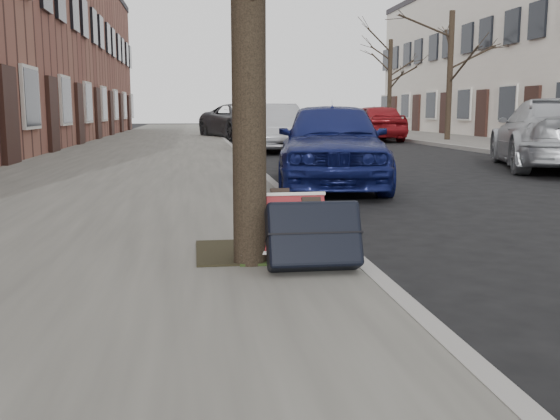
{
  "coord_description": "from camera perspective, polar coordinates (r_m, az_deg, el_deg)",
  "views": [
    {
      "loc": [
        -2.42,
        -3.45,
        1.19
      ],
      "look_at": [
        -1.84,
        0.8,
        0.51
      ],
      "focal_mm": 40.0,
      "sensor_mm": 36.0,
      "label": 1
    }
  ],
  "objects": [
    {
      "name": "near_sidewalk",
      "position": [
        18.53,
        -11.79,
        5.33
      ],
      "size": [
        5.0,
        70.0,
        0.12
      ],
      "primitive_type": "cube",
      "color": "slate",
      "rests_on": "ground"
    },
    {
      "name": "far_sidewalk",
      "position": [
        21.12,
        21.26,
        5.34
      ],
      "size": [
        4.0,
        70.0,
        0.12
      ],
      "primitive_type": "cube",
      "color": "slate",
      "rests_on": "ground"
    },
    {
      "name": "dirt_patch",
      "position": [
        4.79,
        -2.56,
        -3.78
      ],
      "size": [
        0.85,
        0.85,
        0.02
      ],
      "primitive_type": "cube",
      "color": "black",
      "rests_on": "near_sidewalk"
    },
    {
      "name": "suitcase_red",
      "position": [
        4.52,
        0.19,
        -1.52
      ],
      "size": [
        0.63,
        0.36,
        0.48
      ],
      "primitive_type": "cube",
      "rotation": [
        -0.42,
        0.0,
        0.04
      ],
      "color": "maroon",
      "rests_on": "near_sidewalk"
    },
    {
      "name": "suitcase_navy",
      "position": [
        4.19,
        3.07,
        -2.3
      ],
      "size": [
        0.63,
        0.37,
        0.49
      ],
      "primitive_type": "cube",
      "rotation": [
        -0.42,
        0.0,
        -0.0
      ],
      "color": "black",
      "rests_on": "near_sidewalk"
    },
    {
      "name": "car_near_front",
      "position": [
        9.95,
        4.69,
        6.1
      ],
      "size": [
        2.26,
        4.25,
        1.37
      ],
      "primitive_type": "imported",
      "rotation": [
        0.0,
        0.0,
        -0.16
      ],
      "color": "#111854",
      "rests_on": "ground"
    },
    {
      "name": "car_near_mid",
      "position": [
        18.81,
        -0.7,
        7.56
      ],
      "size": [
        1.69,
        4.37,
        1.42
      ],
      "primitive_type": "imported",
      "rotation": [
        0.0,
        0.0,
        0.04
      ],
      "color": "#ACAEB4",
      "rests_on": "ground"
    },
    {
      "name": "car_near_back",
      "position": [
        26.88,
        -3.3,
        8.09
      ],
      "size": [
        4.04,
        5.98,
        1.52
      ],
      "primitive_type": "imported",
      "rotation": [
        0.0,
        0.0,
        0.3
      ],
      "color": "#35363A",
      "rests_on": "ground"
    },
    {
      "name": "car_far_front",
      "position": [
        14.1,
        23.63,
        6.37
      ],
      "size": [
        3.6,
        5.37,
        1.44
      ],
      "primitive_type": "imported",
      "rotation": [
        0.0,
        0.0,
        2.79
      ],
      "color": "#B1B4B9",
      "rests_on": "ground"
    },
    {
      "name": "car_far_back",
      "position": [
        25.67,
        8.68,
        7.91
      ],
      "size": [
        1.88,
        4.39,
        1.48
      ],
      "primitive_type": "imported",
      "rotation": [
        0.0,
        0.0,
        3.11
      ],
      "color": "maroon",
      "rests_on": "ground"
    },
    {
      "name": "tree_far_b",
      "position": [
        24.92,
        15.26,
        11.74
      ],
      "size": [
        0.22,
        0.22,
        4.77
      ],
      "primitive_type": "cylinder",
      "color": "black",
      "rests_on": "far_sidewalk"
    },
    {
      "name": "tree_far_c",
      "position": [
        31.82,
        10.0,
        11.04
      ],
      "size": [
        0.21,
        0.21,
        4.54
      ],
      "primitive_type": "cylinder",
      "color": "black",
      "rests_on": "far_sidewalk"
    }
  ]
}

